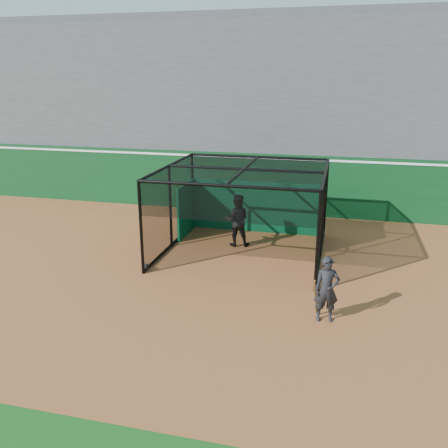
# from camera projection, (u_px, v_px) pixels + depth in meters

# --- Properties ---
(ground) EXTENTS (120.00, 120.00, 0.00)m
(ground) POSITION_uv_depth(u_px,v_px,m) (198.00, 296.00, 12.54)
(ground) COLOR #96542B
(ground) RESTS_ON ground
(outfield_wall) EXTENTS (50.00, 0.50, 2.50)m
(outfield_wall) POSITION_uv_depth(u_px,v_px,m) (256.00, 182.00, 20.02)
(outfield_wall) COLOR #0A3B18
(outfield_wall) RESTS_ON ground
(grandstand) EXTENTS (50.00, 7.85, 8.95)m
(grandstand) POSITION_uv_depth(u_px,v_px,m) (272.00, 100.00, 22.57)
(grandstand) COLOR #4C4C4F
(grandstand) RESTS_ON ground
(batting_cage) EXTENTS (5.07, 4.94, 2.78)m
(batting_cage) POSITION_uv_depth(u_px,v_px,m) (244.00, 212.00, 15.23)
(batting_cage) COLOR black
(batting_cage) RESTS_ON ground
(batter) EXTENTS (0.99, 0.84, 1.79)m
(batter) POSITION_uv_depth(u_px,v_px,m) (237.00, 220.00, 16.03)
(batter) COLOR black
(batter) RESTS_ON ground
(on_deck_player) EXTENTS (0.65, 0.49, 1.59)m
(on_deck_player) POSITION_uv_depth(u_px,v_px,m) (327.00, 290.00, 11.04)
(on_deck_player) COLOR black
(on_deck_player) RESTS_ON ground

